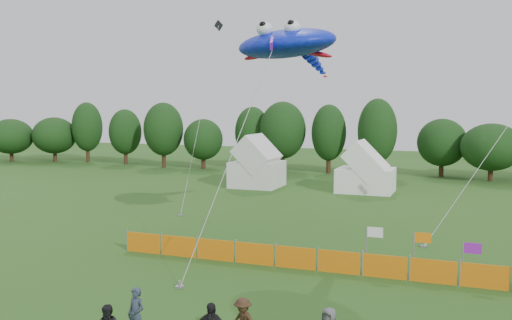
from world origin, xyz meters
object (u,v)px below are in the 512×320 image
(spectator_a, at_px, (136,315))
(stingray_kite, at_px, (289,45))
(tent_left, at_px, (257,166))
(barrier_fence, at_px, (339,262))
(tent_right, at_px, (366,172))

(spectator_a, xyz_separation_m, stingray_kite, (0.90, 12.87, 9.55))
(tent_left, xyz_separation_m, stingray_kite, (9.51, -20.63, 8.50))
(spectator_a, bearing_deg, tent_left, 118.21)
(tent_left, distance_m, barrier_fence, 27.25)
(tent_right, distance_m, barrier_fence, 24.44)
(tent_left, relative_size, barrier_fence, 0.20)
(tent_right, bearing_deg, tent_left, -178.44)
(tent_left, bearing_deg, spectator_a, -75.60)
(tent_left, relative_size, stingray_kite, 0.29)
(barrier_fence, height_order, stingray_kite, stingray_kite)
(barrier_fence, relative_size, spectator_a, 12.50)
(spectator_a, bearing_deg, tent_right, 101.70)
(barrier_fence, height_order, spectator_a, spectator_a)
(barrier_fence, xyz_separation_m, stingray_kite, (-3.40, 3.32, 9.92))
(stingray_kite, bearing_deg, barrier_fence, -44.32)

